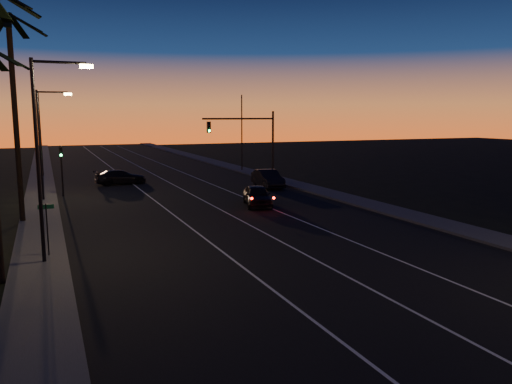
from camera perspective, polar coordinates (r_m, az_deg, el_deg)
name	(u,v)px	position (r m, az deg, el deg)	size (l,w,h in m)	color
road	(211,209)	(35.76, -5.18, -1.91)	(20.00, 170.00, 0.01)	black
sidewalk_left	(40,220)	(34.11, -23.41, -3.00)	(2.40, 170.00, 0.16)	#3A3A38
sidewalk_right	(344,198)	(40.53, 10.07, -0.64)	(2.40, 170.00, 0.16)	#3A3A38
lane_stripe_left	(169,212)	(34.98, -9.86, -2.23)	(0.12, 160.00, 0.01)	silver
lane_stripe_mid	(218,208)	(35.91, -4.42, -1.84)	(0.12, 160.00, 0.01)	silver
lane_stripe_right	(262,205)	(37.15, 0.71, -1.46)	(0.12, 160.00, 0.01)	silver
palm_far	(14,98)	(33.53, -25.93, 9.62)	(4.25, 4.16, 12.53)	black
streetlight_left_near	(44,145)	(23.52, -23.05, 4.95)	(2.55, 0.26, 9.00)	black
streetlight_left_far	(44,136)	(41.51, -23.08, 5.93)	(2.55, 0.26, 8.50)	black
street_sign	(47,224)	(24.98, -22.78, -3.36)	(0.70, 0.06, 2.60)	black
signal_mast	(250,135)	(47.03, -0.68, 6.53)	(7.10, 0.41, 7.00)	black
signal_post	(61,161)	(43.64, -21.36, 3.27)	(0.28, 0.37, 4.20)	black
far_pole_left	(41,135)	(58.52, -23.40, 5.98)	(0.14, 0.14, 9.00)	black
far_pole_right	(242,133)	(59.61, -1.63, 6.72)	(0.14, 0.14, 9.00)	black
lead_car	(257,196)	(36.61, 0.15, -0.41)	(2.95, 5.24, 1.52)	black
right_car	(268,179)	(46.02, 1.35, 1.54)	(2.13, 5.08, 1.63)	black
cross_car	(121,177)	(49.88, -15.21, 1.66)	(5.02, 2.46, 1.41)	black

